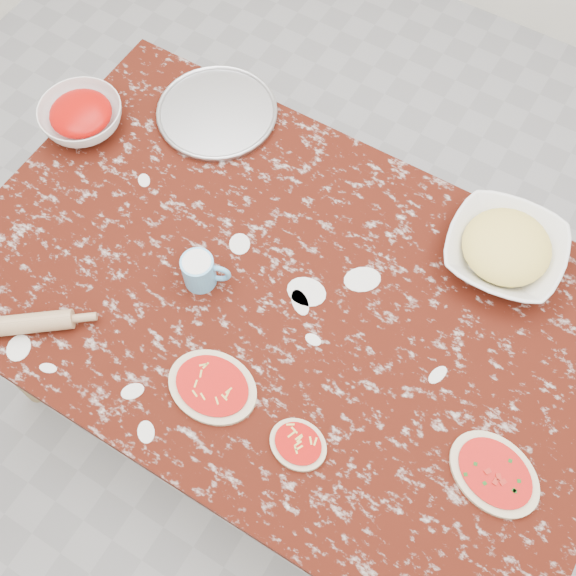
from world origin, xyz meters
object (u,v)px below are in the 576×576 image
at_px(sauce_bowl, 82,117).
at_px(cheese_bowl, 504,251).
at_px(flour_mug, 200,271).
at_px(pizza_tray, 217,113).
at_px(rolling_pin, 22,324).
at_px(worktable, 288,312).

height_order(sauce_bowl, cheese_bowl, same).
bearing_deg(flour_mug, sauce_bowl, 157.12).
height_order(pizza_tray, flour_mug, flour_mug).
height_order(pizza_tray, sauce_bowl, sauce_bowl).
xyz_separation_m(pizza_tray, rolling_pin, (-0.03, -0.76, 0.02)).
distance_m(pizza_tray, sauce_bowl, 0.36).
bearing_deg(rolling_pin, cheese_bowl, 40.50).
bearing_deg(rolling_pin, pizza_tray, 87.78).
xyz_separation_m(sauce_bowl, rolling_pin, (0.26, -0.55, -0.01)).
distance_m(worktable, rolling_pin, 0.63).
height_order(worktable, rolling_pin, rolling_pin).
relative_size(worktable, cheese_bowl, 5.64).
bearing_deg(worktable, rolling_pin, -141.46).
xyz_separation_m(worktable, sauce_bowl, (-0.74, 0.16, 0.12)).
height_order(cheese_bowl, flour_mug, flour_mug).
bearing_deg(cheese_bowl, flour_mug, -144.08).
bearing_deg(cheese_bowl, worktable, -137.23).
height_order(pizza_tray, rolling_pin, rolling_pin).
relative_size(sauce_bowl, rolling_pin, 0.95).
relative_size(worktable, rolling_pin, 6.83).
bearing_deg(rolling_pin, worktable, 38.54).
bearing_deg(cheese_bowl, sauce_bowl, -169.94).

